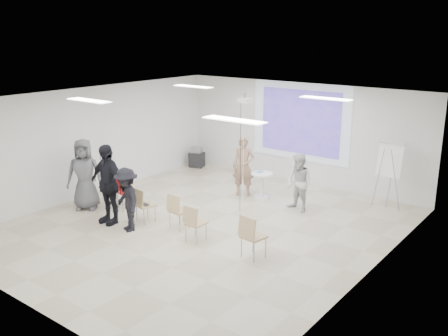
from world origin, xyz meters
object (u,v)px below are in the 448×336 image
Objects in this scene: player_left at (244,162)px; player_right at (299,180)px; laptop at (146,204)px; pedestal_table at (262,184)px; chair_right_inner at (194,221)px; audience_outer at (84,170)px; chair_left_mid at (123,188)px; audience_mid at (127,196)px; chair_left_inner at (143,203)px; audience_left at (107,178)px; chair_center at (177,209)px; chair_right_far at (251,234)px; av_cart at (197,158)px; chair_far_left at (115,186)px; flipchart_easel at (390,160)px.

player_left is 1.84m from player_right.
player_right reaches higher than laptop.
pedestal_table is at bearing -175.76° from player_right.
chair_right_inner is 3.64m from audience_outer.
chair_left_mid is at bearing 170.84° from chair_right_inner.
pedestal_table is 0.36× the size of audience_outer.
audience_mid reaches higher than chair_right_inner.
audience_left is (-0.65, -0.49, 0.61)m from chair_left_inner.
audience_outer is at bearing -166.77° from audience_mid.
audience_outer is (-3.12, -3.46, 0.62)m from pedestal_table.
chair_right_far is (2.25, -0.25, 0.04)m from chair_center.
pedestal_table is 3.74m from av_cart.
chair_center is (0.92, 0.21, 0.00)m from chair_left_inner.
audience_mid is 0.82× the size of audience_outer.
audience_outer reaches higher than chair_far_left.
av_cart is at bearing 108.50° from audience_left.
audience_outer reaches higher than chair_center.
audience_outer is (-0.44, -0.60, 0.48)m from chair_far_left.
audience_outer is (-3.60, -0.09, 0.53)m from chair_right_inner.
audience_outer is at bearing -163.92° from chair_left_inner.
audience_outer is at bearing -131.07° from chair_far_left.
player_left is 3.74m from audience_mid.
laptop is 0.44× the size of av_cart.
laptop is 0.18× the size of audience_mid.
audience_mid is 5.66m from av_cart.
chair_right_inner is at bearing -37.93° from audience_outer.
audience_left is at bearing -164.76° from chair_right_far.
pedestal_table is 2.36× the size of laptop.
player_left is at bearing -168.96° from player_right.
chair_left_inner is (-1.24, -3.25, 0.09)m from pedestal_table.
chair_left_inner is at bearing 92.04° from laptop.
player_right is at bearing 52.91° from chair_left_mid.
flipchart_easel is at bearing 54.71° from chair_left_mid.
audience_left reaches higher than chair_left_mid.
chair_left_inner is 1.01× the size of chair_right_inner.
chair_left_mid is at bearing -128.10° from pedestal_table.
chair_left_inner reaches higher than chair_right_inner.
audience_mid is at bearing -165.86° from chair_right_inner.
pedestal_table is at bearing -37.99° from av_cart.
pedestal_table is at bearing -13.48° from player_left.
player_left reaches higher than chair_right_far.
audience_mid reaches higher than chair_center.
chair_right_inner is at bearing 7.45° from chair_left_mid.
player_left is 3.36m from chair_left_mid.
chair_far_left is at bearing 14.65° from audience_outer.
flipchart_easel is at bearing 22.95° from pedestal_table.
laptop is (1.08, -0.22, -0.13)m from chair_left_mid.
chair_left_mid is 1.41× the size of av_cart.
player_left is 1.12× the size of audience_mid.
chair_center is at bearing -163.23° from laptop.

